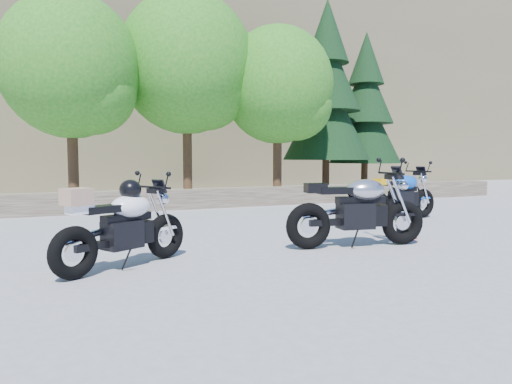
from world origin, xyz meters
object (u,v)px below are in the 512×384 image
silver_bike (358,211)px  white_bike (123,225)px  backpack (407,228)px  blue_bike (402,196)px

silver_bike → white_bike: bearing=-170.9°
white_bike → backpack: bearing=-27.4°
blue_bike → backpack: bearing=-138.6°
white_bike → silver_bike: bearing=-30.6°
silver_bike → white_bike: 3.41m
blue_bike → backpack: 2.36m
silver_bike → blue_bike: (2.65, 2.04, -0.03)m
silver_bike → blue_bike: size_ratio=1.06×
white_bike → backpack: (4.58, 0.18, -0.35)m
white_bike → backpack: 4.59m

